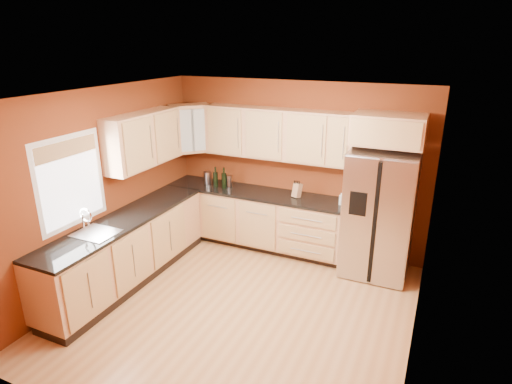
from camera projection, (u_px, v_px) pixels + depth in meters
floor at (239, 309)px, 5.30m from camera, size 4.00×4.00×0.00m
ceiling at (236, 96)px, 4.42m from camera, size 4.00×4.00×0.00m
wall_back at (296, 167)px, 6.58m from camera, size 4.00×0.04×2.60m
wall_front at (117, 306)px, 3.14m from camera, size 4.00×0.04×2.60m
wall_left at (102, 188)px, 5.63m from camera, size 0.04×4.00×2.60m
wall_right at (425, 245)px, 4.09m from camera, size 0.04×4.00×2.60m
base_cabinets_back at (255, 220)px, 6.82m from camera, size 2.90×0.60×0.88m
base_cabinets_left at (127, 251)px, 5.81m from camera, size 0.60×2.80×0.88m
countertop_back at (255, 193)px, 6.66m from camera, size 2.90×0.62×0.04m
countertop_left at (124, 220)px, 5.65m from camera, size 0.62×2.80×0.04m
upper_cabinets_back at (277, 134)px, 6.36m from camera, size 2.30×0.33×0.75m
upper_cabinets_left at (144, 139)px, 6.01m from camera, size 0.33×1.35×0.75m
corner_upper_cabinet at (190, 128)px, 6.76m from camera, size 0.67×0.67×0.75m
over_fridge_cabinet at (389, 129)px, 5.55m from camera, size 0.92×0.60×0.40m
refrigerator at (379, 214)px, 5.87m from camera, size 0.90×0.75×1.78m
window at (71, 181)px, 5.11m from camera, size 0.03×0.90×1.00m
sink_faucet at (95, 222)px, 5.16m from camera, size 0.50×0.42×0.30m
canister_left at (208, 178)px, 6.98m from camera, size 0.16×0.16×0.20m
canister_right at (228, 181)px, 6.86m from camera, size 0.12×0.12×0.18m
wine_bottle_a at (216, 177)px, 6.81m from camera, size 0.10×0.10×0.33m
wine_bottle_b at (224, 178)px, 6.74m from camera, size 0.10×0.10×0.34m
knife_block at (297, 190)px, 6.39m from camera, size 0.14×0.13×0.21m
soap_dispenser at (341, 199)px, 6.09m from camera, size 0.08×0.08×0.18m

